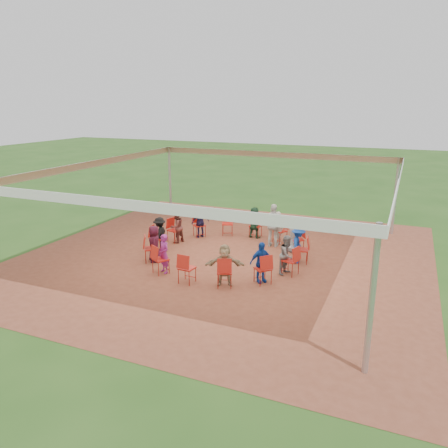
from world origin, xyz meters
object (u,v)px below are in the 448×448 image
at_px(chair_12, 263,269).
at_px(person_seated_3, 254,222).
at_px(chair_10, 187,268).
at_px(chair_13, 290,261).
at_px(chair_7, 157,238).
at_px(chair_9, 161,259).
at_px(person_seated_4, 200,222).
at_px(chair_5, 199,225).
at_px(cable_coil, 226,257).
at_px(chair_11, 225,272).
at_px(person_seated_2, 278,227).
at_px(person_seated_10, 261,262).
at_px(person_seated_9, 225,265).
at_px(standing_person, 274,225).
at_px(laptop, 293,245).
at_px(person_seated_8, 164,254).
at_px(chair_1, 297,239).
at_px(chair_8, 151,249).
at_px(person_seated_5, 177,227).
at_px(chair_3, 256,226).
at_px(chair_2, 280,231).
at_px(chair_4, 228,224).
at_px(person_seated_1, 294,235).
at_px(person_seated_6, 160,234).
at_px(person_seated_0, 298,245).
at_px(person_seated_7, 154,244).
at_px(chair_6, 174,230).

bearing_deg(chair_12, person_seated_3, 64.96).
bearing_deg(chair_10, chair_13, 38.57).
height_order(chair_7, chair_9, same).
bearing_deg(person_seated_3, person_seated_4, 25.71).
bearing_deg(chair_12, chair_5, 90.00).
bearing_deg(cable_coil, chair_11, -68.22).
bearing_deg(person_seated_2, person_seated_10, 128.57).
relative_size(person_seated_9, standing_person, 0.77).
bearing_deg(laptop, chair_5, 62.63).
distance_m(person_seated_8, person_seated_9, 2.07).
bearing_deg(chair_1, person_seated_9, 127.45).
xyz_separation_m(chair_8, chair_12, (3.90, -0.28, 0.00)).
distance_m(chair_1, chair_7, 4.88).
xyz_separation_m(chair_8, chair_9, (0.82, -0.75, 0.00)).
height_order(chair_5, chair_12, same).
distance_m(person_seated_4, person_seated_5, 1.06).
xyz_separation_m(chair_3, chair_11, (0.75, -4.82, 0.00)).
bearing_deg(chair_2, chair_13, 141.43).
height_order(chair_3, cable_coil, chair_3).
xyz_separation_m(chair_4, person_seated_10, (2.68, -3.94, 0.16)).
bearing_deg(chair_9, cable_coil, 88.40).
distance_m(chair_3, chair_7, 3.91).
distance_m(person_seated_8, standing_person, 4.38).
height_order(chair_3, person_seated_8, person_seated_8).
xyz_separation_m(person_seated_1, person_seated_9, (-1.08, -3.56, 0.00)).
distance_m(chair_5, person_seated_2, 3.05).
xyz_separation_m(chair_9, standing_person, (2.39, 3.81, 0.34)).
height_order(chair_10, person_seated_4, person_seated_4).
height_order(person_seated_6, laptop, person_seated_6).
distance_m(person_seated_2, cable_coil, 2.51).
height_order(person_seated_9, laptop, person_seated_9).
height_order(person_seated_0, person_seated_6, same).
xyz_separation_m(person_seated_0, person_seated_7, (-4.32, -1.71, 0.00)).
bearing_deg(person_seated_5, person_seated_6, 12.86).
bearing_deg(person_seated_6, chair_3, 129.69).
distance_m(chair_8, chair_10, 2.17).
bearing_deg(chair_5, person_seated_3, 151.36).
xyz_separation_m(person_seated_10, standing_person, (-0.61, 3.26, 0.18)).
bearing_deg(chair_8, chair_11, 38.57).
xyz_separation_m(chair_11, person_seated_1, (1.04, 3.67, 0.16)).
xyz_separation_m(chair_5, person_seated_2, (3.02, 0.37, 0.16)).
bearing_deg(person_seated_10, chair_7, 116.39).
height_order(person_seated_1, person_seated_3, same).
bearing_deg(chair_13, person_seated_7, 115.04).
distance_m(chair_9, chair_11, 2.17).
bearing_deg(person_seated_3, standing_person, 147.13).
relative_size(chair_6, person_seated_4, 0.75).
height_order(chair_4, chair_6, same).
distance_m(person_seated_0, cable_coil, 2.44).
xyz_separation_m(person_seated_6, standing_person, (3.50, 2.01, 0.18)).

